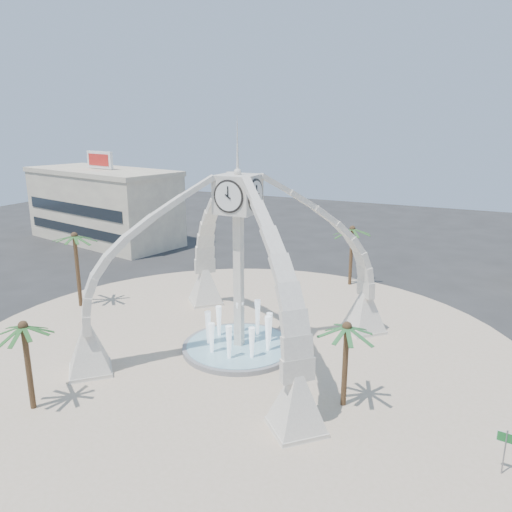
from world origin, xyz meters
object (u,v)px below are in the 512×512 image
at_px(palm_west, 74,237).
at_px(street_sign, 506,443).
at_px(clock_tower, 239,262).
at_px(palm_east, 347,328).
at_px(palm_south, 23,327).
at_px(fountain, 239,346).
at_px(palm_north, 352,230).

bearing_deg(palm_west, street_sign, -13.22).
relative_size(clock_tower, street_sign, 7.86).
xyz_separation_m(palm_east, palm_west, (-25.11, 5.37, 1.45)).
bearing_deg(palm_west, palm_south, -54.29).
xyz_separation_m(clock_tower, fountain, (0.00, 0.00, -6.20)).
distance_m(clock_tower, fountain, 6.20).
bearing_deg(palm_south, fountain, 59.15).
height_order(fountain, street_sign, fountain).
bearing_deg(palm_east, palm_north, 104.61).
height_order(palm_west, palm_north, palm_west).
bearing_deg(fountain, palm_south, -120.85).
relative_size(fountain, palm_north, 1.26).
relative_size(palm_north, street_sign, 2.78).
relative_size(palm_east, palm_north, 0.86).
distance_m(palm_north, palm_south, 30.96).
relative_size(clock_tower, palm_north, 2.83).
bearing_deg(palm_north, palm_west, -140.63).
xyz_separation_m(palm_west, palm_south, (9.54, -13.28, -1.27)).
distance_m(palm_west, street_sign, 34.46).
distance_m(fountain, palm_west, 17.60).
bearing_deg(street_sign, palm_north, 126.55).
bearing_deg(palm_east, street_sign, -16.65).
distance_m(clock_tower, palm_north, 17.95).
bearing_deg(street_sign, palm_west, 173.40).
bearing_deg(palm_south, street_sign, 12.99).
bearing_deg(clock_tower, street_sign, -20.20).
height_order(clock_tower, street_sign, clock_tower).
relative_size(clock_tower, palm_south, 3.18).
relative_size(palm_east, street_sign, 2.39).
xyz_separation_m(palm_north, palm_south, (-9.98, -29.30, -0.65)).
height_order(palm_east, palm_south, palm_south).
relative_size(fountain, palm_south, 1.42).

